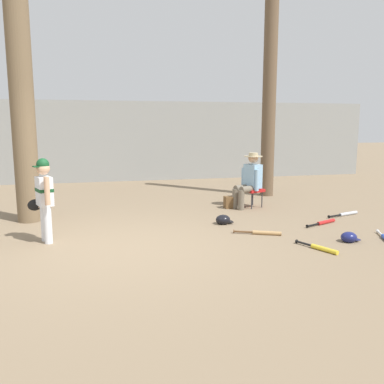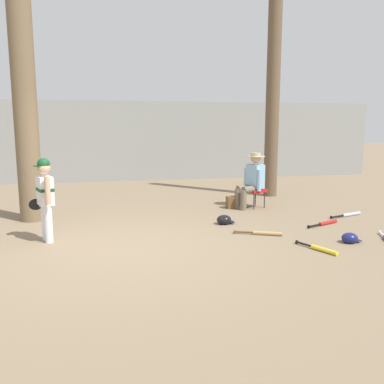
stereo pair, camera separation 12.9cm
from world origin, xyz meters
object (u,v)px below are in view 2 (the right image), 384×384
Objects in this scene: seated_spectator at (252,179)px; bat_red_barrel at (326,223)px; handbag_beside_stool at (234,202)px; bat_aluminum_silver at (349,215)px; folding_stool at (255,191)px; batting_helmet_black at (224,220)px; tree_near_player at (24,85)px; bat_wood_tan at (264,233)px; young_ballplayer at (45,194)px; batting_helmet_navy at (350,238)px; tree_behind_spectator at (273,98)px; bat_yellow_trainer at (321,249)px.

seated_spectator is 2.01m from bat_red_barrel.
handbag_beside_stool reaches higher than bat_aluminum_silver.
folding_stool is 1.75m from batting_helmet_black.
tree_near_player is at bearing 170.83° from bat_aluminum_silver.
folding_stool reaches higher than bat_aluminum_silver.
seated_spectator is 3.77× the size of batting_helmet_black.
young_ballplayer is at bearing 173.44° from bat_wood_tan.
tree_near_player reaches higher than batting_helmet_black.
batting_helmet_navy reaches higher than bat_wood_tan.
handbag_beside_stool is at bearing 84.45° from bat_wood_tan.
batting_helmet_navy is (-0.25, -1.12, 0.04)m from bat_red_barrel.
young_ballplayer is at bearing -174.33° from bat_aluminum_silver.
tree_behind_spectator reaches higher than bat_wood_tan.
tree_behind_spectator is at bearing 83.63° from batting_helmet_navy.
handbag_beside_stool is at bearing 123.02° from bat_red_barrel.
young_ballplayer is (0.46, -1.55, -1.76)m from tree_near_player.
seated_spectator is at bearing 100.81° from batting_helmet_navy.
bat_red_barrel is (-0.23, -3.12, -2.42)m from tree_behind_spectator.
batting_helmet_navy is (-1.07, -1.66, 0.04)m from bat_aluminum_silver.
batting_helmet_navy is (0.66, 0.30, 0.04)m from bat_yellow_trainer.
seated_spectator is at bearing 74.80° from bat_wood_tan.
handbag_beside_stool is (-1.39, -1.33, -2.32)m from tree_behind_spectator.
young_ballplayer is at bearing -179.74° from bat_red_barrel.
young_ballplayer is at bearing -148.12° from tree_behind_spectator.
bat_wood_tan is (-0.59, -2.16, -0.61)m from seated_spectator.
tree_near_player reaches higher than bat_red_barrel.
batting_helmet_black is at bearing 134.86° from batting_helmet_navy.
bat_aluminum_silver is 2.50× the size of batting_helmet_black.
handbag_beside_stool is 2.22m from bat_wood_tan.
handbag_beside_stool is 0.46× the size of bat_wood_tan.
tree_near_player is 2.39m from young_ballplayer.
tree_behind_spectator reaches higher than bat_red_barrel.
bat_wood_tan is at bearing -114.40° from tree_behind_spectator.
tree_behind_spectator is 4.17× the size of young_ballplayer.
bat_aluminum_silver is 0.98m from bat_red_barrel.
young_ballplayer reaches higher than bat_yellow_trainer.
bat_yellow_trainer is (0.26, -3.20, -0.10)m from handbag_beside_stool.
seated_spectator is 1.61× the size of bat_red_barrel.
bat_aluminum_silver is at bearing 57.22° from batting_helmet_navy.
bat_yellow_trainer is (3.93, -1.39, -0.71)m from young_ballplayer.
tree_behind_spectator is at bearing 102.93° from bat_aluminum_silver.
tree_behind_spectator is at bearing 65.60° from bat_wood_tan.
bat_red_barrel is (1.16, -1.79, -0.10)m from handbag_beside_stool.
seated_spectator is 1.75× the size of bat_yellow_trainer.
bat_wood_tan is 1.00× the size of bat_red_barrel.
handbag_beside_stool is 0.49× the size of bat_yellow_trainer.
batting_helmet_navy is at bearing -72.47° from handbag_beside_stool.
bat_yellow_trainer is (-1.72, -1.95, 0.00)m from bat_aluminum_silver.
bat_aluminum_silver is 2.62m from batting_helmet_black.
folding_stool is 1.61× the size of batting_helmet_black.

